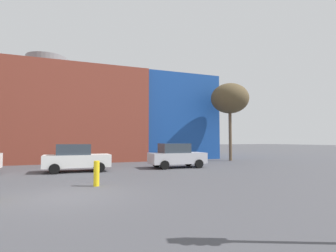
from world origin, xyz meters
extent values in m
plane|color=#47474C|center=(0.00, 0.00, 0.00)|extent=(200.00, 200.00, 0.00)
cube|color=brown|center=(-2.29, 19.85, 4.25)|extent=(18.05, 13.51, 8.50)
cube|color=#19479E|center=(10.67, 19.85, 4.32)|extent=(7.86, 12.16, 8.64)
cylinder|color=slate|center=(-2.29, 19.85, 9.50)|extent=(4.00, 4.00, 2.00)
cube|color=white|center=(0.47, 7.28, 0.66)|extent=(3.87, 1.66, 0.74)
cube|color=#333D47|center=(0.24, 7.28, 1.35)|extent=(1.93, 1.47, 0.64)
cylinder|color=black|center=(1.71, 8.13, 0.29)|extent=(0.59, 0.20, 0.59)
cylinder|color=black|center=(1.71, 6.44, 0.29)|extent=(0.59, 0.20, 0.59)
cylinder|color=black|center=(-0.77, 8.13, 0.29)|extent=(0.59, 0.20, 0.59)
cylinder|color=black|center=(-0.77, 6.44, 0.29)|extent=(0.59, 0.20, 0.59)
cube|color=silver|center=(7.08, 7.28, 0.67)|extent=(3.89, 1.67, 0.74)
cube|color=#333D47|center=(6.85, 7.28, 1.36)|extent=(1.94, 1.48, 0.65)
cylinder|color=black|center=(8.33, 8.14, 0.30)|extent=(0.59, 0.20, 0.59)
cylinder|color=black|center=(8.33, 6.43, 0.30)|extent=(0.59, 0.20, 0.59)
cylinder|color=black|center=(5.83, 8.14, 0.30)|extent=(0.59, 0.20, 0.59)
cylinder|color=black|center=(5.83, 6.43, 0.30)|extent=(0.59, 0.20, 0.59)
cylinder|color=brown|center=(14.23, 11.33, 2.46)|extent=(0.28, 0.28, 4.91)
ellipsoid|color=brown|center=(14.23, 11.33, 5.90)|extent=(3.57, 3.57, 2.85)
cylinder|color=yellow|center=(1.05, 1.67, 0.52)|extent=(0.24, 0.24, 1.05)
camera|label=1|loc=(-0.09, -9.67, 1.90)|focal=28.02mm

